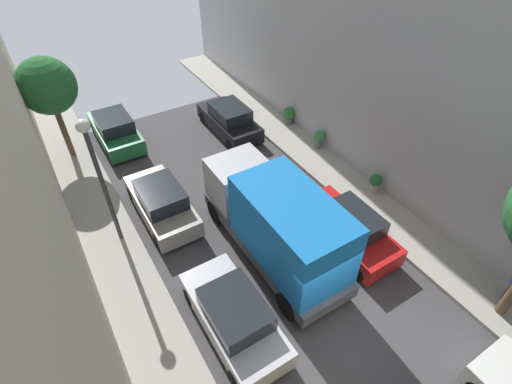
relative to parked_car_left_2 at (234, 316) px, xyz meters
The scene contains 13 objects.
ground 3.41m from the parked_car_left_2, 35.97° to the right, with size 32.00×32.00×0.00m, color #423F42.
sidewalk_right 7.97m from the parked_car_left_2, 14.28° to the right, with size 2.00×44.00×0.15m, color #A8A399.
parked_car_left_2 is the anchor object (origin of this frame).
parked_car_left_3 5.94m from the parked_car_left_2, 90.00° to the left, with size 1.78×4.20×1.57m.
parked_car_left_4 12.29m from the parked_car_left_2, 90.00° to the left, with size 1.78×4.20×1.57m.
parked_car_right_1 5.48m from the parked_car_left_2, ahead, with size 1.78×4.20×1.57m.
parked_car_right_2 11.46m from the parked_car_left_2, 61.89° to the left, with size 1.78×4.20×1.57m.
delivery_truck 3.40m from the parked_car_left_2, 33.31° to the left, with size 2.26×6.60×3.38m.
street_tree_0 12.76m from the parked_car_left_2, 100.53° to the left, with size 2.48×2.48×4.84m.
potted_plant_0 10.51m from the parked_car_left_2, 37.02° to the left, with size 0.58×0.58×0.90m.
potted_plant_1 8.70m from the parked_car_left_2, 16.25° to the left, with size 0.54×0.54×0.84m.
potted_plant_2 12.31m from the parked_car_left_2, 46.78° to the left, with size 0.66×0.66×0.93m.
lamp_post 6.54m from the parked_car_left_2, 108.85° to the left, with size 0.44×0.44×5.17m.
Camera 1 is at (-5.42, -3.68, 11.25)m, focal length 26.94 mm.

